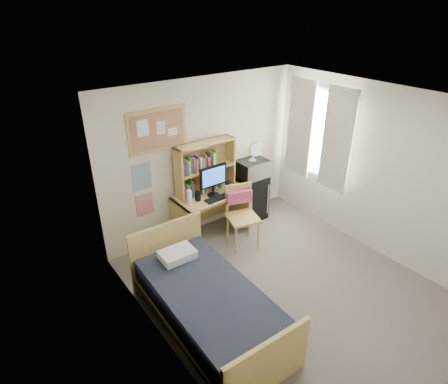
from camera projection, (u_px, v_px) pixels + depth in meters
floor at (288, 290)px, 5.24m from camera, size 3.60×4.20×0.02m
ceiling at (306, 105)px, 4.04m from camera, size 3.60×4.20×0.02m
wall_back at (203, 157)px, 6.14m from camera, size 3.60×0.04×2.60m
wall_left at (168, 263)px, 3.70m from camera, size 0.04×4.20×2.60m
wall_right at (381, 173)px, 5.59m from camera, size 0.04×4.20×2.60m
window_unit at (319, 134)px, 6.28m from camera, size 0.10×1.40×1.70m
curtain_left at (337, 141)px, 5.98m from camera, size 0.04×0.55×1.70m
curtain_right at (300, 128)px, 6.55m from camera, size 0.04×0.55×1.70m
bulletin_board at (157, 130)px, 5.44m from camera, size 0.94×0.03×0.64m
poster_wave at (142, 177)px, 5.58m from camera, size 0.30×0.01×0.42m
poster_japan at (145, 205)px, 5.80m from camera, size 0.28×0.01×0.36m
desk at (212, 214)px, 6.29m from camera, size 1.26×0.64×0.78m
desk_chair at (243, 217)px, 5.97m from camera, size 0.64×0.64×1.03m
mini_fridge at (251, 197)px, 6.80m from camera, size 0.50×0.50×0.83m
bed at (209, 308)px, 4.53m from camera, size 1.10×2.12×0.58m
hutch at (205, 167)px, 6.02m from camera, size 1.04×0.28×0.85m
monitor at (213, 181)px, 5.95m from camera, size 0.49×0.05×0.52m
keyboard at (219, 198)px, 5.96m from camera, size 0.47×0.16×0.02m
speaker_left at (198, 196)px, 5.87m from camera, size 0.07×0.07×0.16m
speaker_right at (228, 186)px, 6.19m from camera, size 0.07×0.07×0.17m
water_bottle at (189, 198)px, 5.72m from camera, size 0.08×0.08×0.26m
hoodie at (239, 196)px, 6.00m from camera, size 0.45×0.25×0.21m
microwave at (252, 168)px, 6.53m from camera, size 0.52×0.40×0.30m
desk_fan at (253, 152)px, 6.38m from camera, size 0.26×0.26×0.32m
pillow at (177, 254)px, 4.91m from camera, size 0.46×0.33×0.11m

